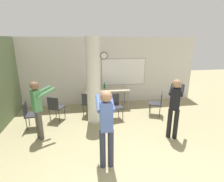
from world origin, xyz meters
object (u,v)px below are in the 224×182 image
person_playing_front (106,123)px  chair_near_pillar (56,106)px  chair_table_front (115,105)px  person_watching_back (38,106)px  chair_table_left (89,103)px  folding_table (107,90)px  person_playing_side (175,104)px  chair_by_left_wall (30,113)px  chair_mid_room (157,102)px  bottle_on_table (104,86)px

person_playing_front → chair_near_pillar: bearing=119.0°
chair_table_front → person_watching_back: 2.53m
chair_table_left → person_watching_back: size_ratio=0.53×
folding_table → person_playing_side: 3.02m
chair_near_pillar → chair_by_left_wall: bearing=-147.2°
folding_table → chair_table_front: (0.12, -1.11, -0.21)m
chair_by_left_wall → person_playing_side: 4.30m
chair_mid_room → person_watching_back: person_watching_back is taller
chair_by_left_wall → chair_table_left: 1.94m
chair_by_left_wall → chair_mid_room: same height
chair_mid_room → folding_table: bearing=146.5°
chair_near_pillar → chair_by_left_wall: size_ratio=1.00×
folding_table → chair_mid_room: size_ratio=1.98×
chair_near_pillar → chair_mid_room: (3.59, -0.17, 0.00)m
chair_table_left → person_playing_front: person_playing_front is taller
bottle_on_table → chair_mid_room: bottle_on_table is taller
person_watching_back → person_playing_front: bearing=-40.6°
folding_table → chair_mid_room: (1.68, -1.11, -0.21)m
folding_table → bottle_on_table: size_ratio=6.91×
chair_mid_room → person_playing_front: person_playing_front is taller
folding_table → chair_table_front: size_ratio=1.98×
chair_near_pillar → person_playing_front: bearing=-61.0°
bottle_on_table → person_watching_back: bearing=-134.1°
chair_near_pillar → person_playing_side: (3.39, -1.68, 0.49)m
bottle_on_table → chair_by_left_wall: size_ratio=0.29×
chair_by_left_wall → chair_table_front: size_ratio=1.00×
chair_table_left → person_playing_side: 2.98m
folding_table → chair_table_left: bearing=-136.5°
chair_table_left → person_playing_side: person_playing_side is taller
chair_near_pillar → chair_mid_room: 3.60m
person_playing_side → folding_table: bearing=119.5°
chair_near_pillar → chair_table_front: size_ratio=1.00×
chair_table_front → person_watching_back: (-2.30, -0.93, 0.46)m
bottle_on_table → chair_mid_room: size_ratio=0.29×
bottle_on_table → chair_by_left_wall: (-2.50, -1.50, -0.36)m
folding_table → person_playing_front: (-0.51, -3.47, 0.31)m
chair_by_left_wall → person_playing_front: person_playing_front is taller
chair_table_left → chair_table_front: (0.90, -0.37, 0.00)m
chair_near_pillar → folding_table: bearing=26.2°
folding_table → chair_by_left_wall: size_ratio=1.98×
chair_by_left_wall → chair_near_pillar: bearing=32.8°
chair_by_left_wall → bottle_on_table: bearing=30.9°
folding_table → chair_near_pillar: 2.14m
chair_near_pillar → chair_table_front: same height
folding_table → person_playing_side: (1.48, -2.62, 0.28)m
chair_near_pillar → chair_table_left: same height
bottle_on_table → person_watching_back: person_watching_back is taller
chair_near_pillar → chair_table_left: size_ratio=1.00×
bottle_on_table → chair_by_left_wall: bottle_on_table is taller
bottle_on_table → person_playing_side: (1.58, -2.73, 0.14)m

